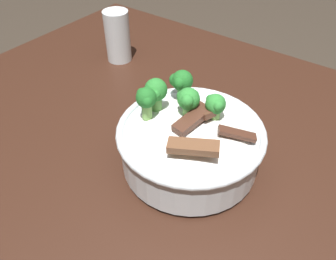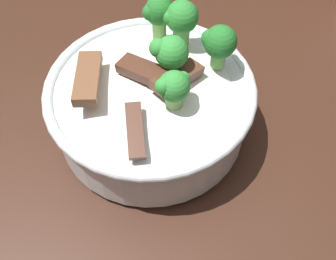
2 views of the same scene
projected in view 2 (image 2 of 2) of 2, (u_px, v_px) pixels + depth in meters
name	position (u px, v px, depth m)	size (l,w,h in m)	color
dining_table	(131.00, 259.00, 0.51)	(1.49, 0.88, 0.79)	#381E14
rice_bowl	(152.00, 98.00, 0.45)	(0.24, 0.24, 0.14)	silver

